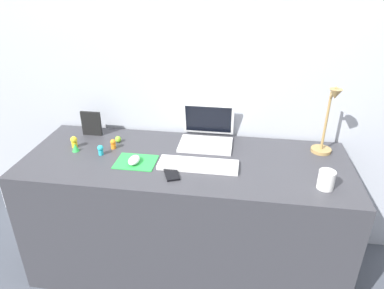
{
  "coord_description": "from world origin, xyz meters",
  "views": [
    {
      "loc": [
        0.28,
        -1.62,
        1.66
      ],
      "look_at": [
        0.04,
        0.0,
        0.83
      ],
      "focal_mm": 32.99,
      "sensor_mm": 36.0,
      "label": 1
    }
  ],
  "objects_px": {
    "toy_figurine_orange": "(113,144)",
    "cell_phone": "(171,173)",
    "mouse": "(134,160)",
    "toy_figurine_green": "(76,147)",
    "toy_figurine_yellow": "(74,142)",
    "picture_frame": "(91,124)",
    "coffee_mug": "(326,180)",
    "desk_lamp": "(327,123)",
    "keyboard": "(198,165)",
    "laptop": "(207,133)",
    "toy_figurine_cyan": "(101,150)",
    "toy_figurine_lime": "(118,139)"
  },
  "relations": [
    {
      "from": "mouse",
      "to": "cell_phone",
      "type": "bearing_deg",
      "value": -19.58
    },
    {
      "from": "mouse",
      "to": "toy_figurine_lime",
      "type": "distance_m",
      "value": 0.28
    },
    {
      "from": "laptop",
      "to": "coffee_mug",
      "type": "xyz_separation_m",
      "value": [
        0.6,
        -0.4,
        -0.01
      ]
    },
    {
      "from": "toy_figurine_green",
      "to": "desk_lamp",
      "type": "bearing_deg",
      "value": 6.93
    },
    {
      "from": "coffee_mug",
      "to": "cell_phone",
      "type": "bearing_deg",
      "value": 179.14
    },
    {
      "from": "keyboard",
      "to": "cell_phone",
      "type": "relative_size",
      "value": 3.2
    },
    {
      "from": "keyboard",
      "to": "toy_figurine_orange",
      "type": "height_order",
      "value": "toy_figurine_orange"
    },
    {
      "from": "desk_lamp",
      "to": "toy_figurine_yellow",
      "type": "bearing_deg",
      "value": -174.91
    },
    {
      "from": "mouse",
      "to": "toy_figurine_green",
      "type": "bearing_deg",
      "value": 166.15
    },
    {
      "from": "toy_figurine_green",
      "to": "toy_figurine_orange",
      "type": "bearing_deg",
      "value": 16.86
    },
    {
      "from": "coffee_mug",
      "to": "toy_figurine_cyan",
      "type": "relative_size",
      "value": 1.54
    },
    {
      "from": "cell_phone",
      "to": "picture_frame",
      "type": "xyz_separation_m",
      "value": [
        -0.57,
        0.38,
        0.07
      ]
    },
    {
      "from": "mouse",
      "to": "toy_figurine_lime",
      "type": "relative_size",
      "value": 2.53
    },
    {
      "from": "coffee_mug",
      "to": "toy_figurine_yellow",
      "type": "bearing_deg",
      "value": 170.71
    },
    {
      "from": "keyboard",
      "to": "toy_figurine_orange",
      "type": "distance_m",
      "value": 0.52
    },
    {
      "from": "laptop",
      "to": "keyboard",
      "type": "distance_m",
      "value": 0.3
    },
    {
      "from": "mouse",
      "to": "desk_lamp",
      "type": "bearing_deg",
      "value": 14.42
    },
    {
      "from": "toy_figurine_green",
      "to": "toy_figurine_yellow",
      "type": "distance_m",
      "value": 0.05
    },
    {
      "from": "picture_frame",
      "to": "toy_figurine_cyan",
      "type": "relative_size",
      "value": 2.6
    },
    {
      "from": "picture_frame",
      "to": "toy_figurine_green",
      "type": "height_order",
      "value": "picture_frame"
    },
    {
      "from": "picture_frame",
      "to": "coffee_mug",
      "type": "relative_size",
      "value": 1.68
    },
    {
      "from": "toy_figurine_cyan",
      "to": "toy_figurine_green",
      "type": "height_order",
      "value": "toy_figurine_cyan"
    },
    {
      "from": "coffee_mug",
      "to": "toy_figurine_cyan",
      "type": "distance_m",
      "value": 1.16
    },
    {
      "from": "cell_phone",
      "to": "toy_figurine_orange",
      "type": "height_order",
      "value": "toy_figurine_orange"
    },
    {
      "from": "cell_phone",
      "to": "toy_figurine_yellow",
      "type": "relative_size",
      "value": 1.92
    },
    {
      "from": "keyboard",
      "to": "laptop",
      "type": "bearing_deg",
      "value": 87.95
    },
    {
      "from": "toy_figurine_orange",
      "to": "desk_lamp",
      "type": "bearing_deg",
      "value": 5.17
    },
    {
      "from": "coffee_mug",
      "to": "mouse",
      "type": "bearing_deg",
      "value": 174.74
    },
    {
      "from": "laptop",
      "to": "coffee_mug",
      "type": "bearing_deg",
      "value": -33.98
    },
    {
      "from": "toy_figurine_orange",
      "to": "cell_phone",
      "type": "bearing_deg",
      "value": -30.7
    },
    {
      "from": "laptop",
      "to": "toy_figurine_green",
      "type": "distance_m",
      "value": 0.74
    },
    {
      "from": "laptop",
      "to": "keyboard",
      "type": "xyz_separation_m",
      "value": [
        -0.01,
        -0.3,
        -0.04
      ]
    },
    {
      "from": "desk_lamp",
      "to": "picture_frame",
      "type": "distance_m",
      "value": 1.35
    },
    {
      "from": "mouse",
      "to": "toy_figurine_green",
      "type": "height_order",
      "value": "toy_figurine_green"
    },
    {
      "from": "toy_figurine_cyan",
      "to": "toy_figurine_yellow",
      "type": "height_order",
      "value": "toy_figurine_yellow"
    },
    {
      "from": "cell_phone",
      "to": "toy_figurine_green",
      "type": "xyz_separation_m",
      "value": [
        -0.58,
        0.17,
        0.02
      ]
    },
    {
      "from": "picture_frame",
      "to": "mouse",
      "type": "bearing_deg",
      "value": -40.57
    },
    {
      "from": "desk_lamp",
      "to": "toy_figurine_orange",
      "type": "xyz_separation_m",
      "value": [
        -1.15,
        -0.1,
        -0.16
      ]
    },
    {
      "from": "cell_phone",
      "to": "toy_figurine_green",
      "type": "distance_m",
      "value": 0.6
    },
    {
      "from": "desk_lamp",
      "to": "cell_phone",
      "type": "bearing_deg",
      "value": -156.94
    },
    {
      "from": "desk_lamp",
      "to": "laptop",
      "type": "bearing_deg",
      "value": 174.45
    },
    {
      "from": "toy_figurine_orange",
      "to": "keyboard",
      "type": "bearing_deg",
      "value": -14.61
    },
    {
      "from": "desk_lamp",
      "to": "toy_figurine_yellow",
      "type": "xyz_separation_m",
      "value": [
        -1.38,
        -0.12,
        -0.15
      ]
    },
    {
      "from": "picture_frame",
      "to": "coffee_mug",
      "type": "distance_m",
      "value": 1.35
    },
    {
      "from": "toy_figurine_orange",
      "to": "coffee_mug",
      "type": "bearing_deg",
      "value": -12.02
    },
    {
      "from": "cell_phone",
      "to": "desk_lamp",
      "type": "distance_m",
      "value": 0.86
    },
    {
      "from": "laptop",
      "to": "toy_figurine_green",
      "type": "relative_size",
      "value": 6.72
    },
    {
      "from": "keyboard",
      "to": "toy_figurine_yellow",
      "type": "distance_m",
      "value": 0.73
    },
    {
      "from": "laptop",
      "to": "toy_figurine_yellow",
      "type": "bearing_deg",
      "value": -165.85
    },
    {
      "from": "cell_phone",
      "to": "toy_figurine_green",
      "type": "bearing_deg",
      "value": 141.65
    }
  ]
}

